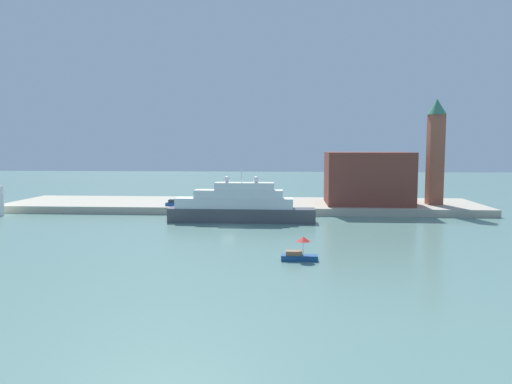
# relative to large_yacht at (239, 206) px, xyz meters

# --- Properties ---
(ground) EXTENTS (400.00, 400.00, 0.00)m
(ground) POSITION_rel_large_yacht_xyz_m (-1.40, -6.99, -3.11)
(ground) COLOR slate
(quay_dock) EXTENTS (110.00, 23.62, 1.60)m
(quay_dock) POSITION_rel_large_yacht_xyz_m (-1.40, 20.82, -2.31)
(quay_dock) COLOR #B7AD99
(quay_dock) RESTS_ON ground
(large_yacht) EXTENTS (28.70, 4.14, 10.42)m
(large_yacht) POSITION_rel_large_yacht_xyz_m (0.00, 0.00, 0.00)
(large_yacht) COLOR #4C4C51
(large_yacht) RESTS_ON ground
(small_motorboat) EXTENTS (4.76, 1.83, 3.17)m
(small_motorboat) POSITION_rel_large_yacht_xyz_m (11.12, -31.93, -2.04)
(small_motorboat) COLOR navy
(small_motorboat) RESTS_ON ground
(harbor_building) EXTENTS (18.89, 14.74, 11.88)m
(harbor_building) POSITION_rel_large_yacht_xyz_m (27.66, 18.97, 4.43)
(harbor_building) COLOR brown
(harbor_building) RESTS_ON quay_dock
(bell_tower) EXTENTS (4.25, 4.25, 23.86)m
(bell_tower) POSITION_rel_large_yacht_xyz_m (42.72, 19.08, 11.36)
(bell_tower) COLOR #93513D
(bell_tower) RESTS_ON quay_dock
(parked_car) EXTENTS (4.35, 1.78, 1.39)m
(parked_car) POSITION_rel_large_yacht_xyz_m (-15.61, 12.25, -0.92)
(parked_car) COLOR #1E4C99
(parked_car) RESTS_ON quay_dock
(person_figure) EXTENTS (0.36, 0.36, 1.73)m
(person_figure) POSITION_rel_large_yacht_xyz_m (-11.57, 18.68, -0.71)
(person_figure) COLOR maroon
(person_figure) RESTS_ON quay_dock
(mooring_bollard) EXTENTS (0.55, 0.55, 0.64)m
(mooring_bollard) POSITION_rel_large_yacht_xyz_m (5.89, 10.11, -1.19)
(mooring_bollard) COLOR black
(mooring_bollard) RESTS_ON quay_dock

